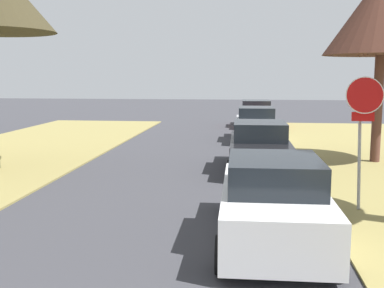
# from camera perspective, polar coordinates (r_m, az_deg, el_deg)

# --- Properties ---
(stop_sign_far) EXTENTS (0.81, 0.47, 2.95)m
(stop_sign_far) POSITION_cam_1_polar(r_m,az_deg,el_deg) (11.03, 19.79, 3.36)
(stop_sign_far) COLOR #9EA0A5
(stop_sign_far) RESTS_ON grass_verge_right
(street_tree_right_mid_b) EXTENTS (3.86, 3.86, 6.45)m
(street_tree_right_mid_b) POSITION_cam_1_polar(r_m,az_deg,el_deg) (17.66, 21.85, 14.30)
(street_tree_right_mid_b) COLOR brown
(street_tree_right_mid_b) RESTS_ON grass_verge_right
(parked_sedan_white) EXTENTS (1.99, 4.42, 1.57)m
(parked_sedan_white) POSITION_cam_1_polar(r_m,az_deg,el_deg) (8.91, 9.64, -6.84)
(parked_sedan_white) COLOR white
(parked_sedan_white) RESTS_ON ground
(parked_sedan_black) EXTENTS (1.99, 4.42, 1.57)m
(parked_sedan_black) POSITION_cam_1_polar(r_m,az_deg,el_deg) (15.39, 8.04, -0.45)
(parked_sedan_black) COLOR black
(parked_sedan_black) RESTS_ON ground
(parked_sedan_silver) EXTENTS (1.99, 4.42, 1.57)m
(parked_sedan_silver) POSITION_cam_1_polar(r_m,az_deg,el_deg) (22.47, 7.64, 2.27)
(parked_sedan_silver) COLOR #BCBCC1
(parked_sedan_silver) RESTS_ON ground
(parked_sedan_red) EXTENTS (1.99, 4.42, 1.57)m
(parked_sedan_red) POSITION_cam_1_polar(r_m,az_deg,el_deg) (28.61, 7.64, 3.53)
(parked_sedan_red) COLOR red
(parked_sedan_red) RESTS_ON ground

